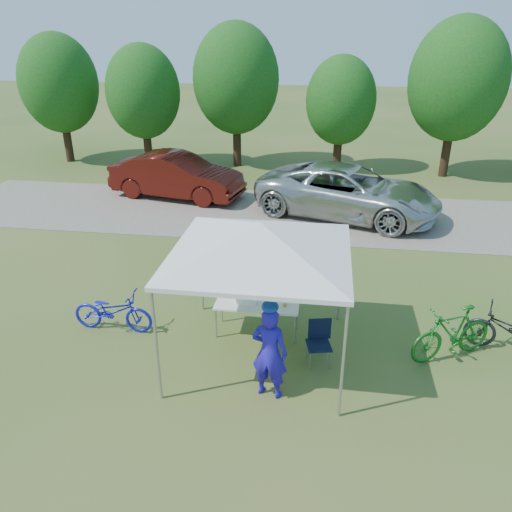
# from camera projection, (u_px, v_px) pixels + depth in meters

# --- Properties ---
(ground) EXTENTS (100.00, 100.00, 0.00)m
(ground) POSITION_uv_depth(u_px,v_px,m) (260.00, 354.00, 9.71)
(ground) COLOR #2D5119
(ground) RESTS_ON ground
(gravel_strip) EXTENTS (24.00, 5.00, 0.02)m
(gravel_strip) POSITION_uv_depth(u_px,v_px,m) (292.00, 215.00, 16.90)
(gravel_strip) COLOR gray
(gravel_strip) RESTS_ON ground
(canopy) EXTENTS (4.53, 4.53, 3.00)m
(canopy) POSITION_uv_depth(u_px,v_px,m) (261.00, 227.00, 8.60)
(canopy) COLOR #A5A5AA
(canopy) RESTS_ON ground
(treeline) EXTENTS (24.89, 4.28, 6.30)m
(treeline) POSITION_uv_depth(u_px,v_px,m) (299.00, 86.00, 20.91)
(treeline) COLOR #382314
(treeline) RESTS_ON ground
(folding_table) EXTENTS (1.70, 0.71, 0.70)m
(folding_table) POSITION_uv_depth(u_px,v_px,m) (257.00, 305.00, 10.13)
(folding_table) COLOR white
(folding_table) RESTS_ON ground
(folding_chair) EXTENTS (0.52, 0.54, 0.85)m
(folding_chair) POSITION_uv_depth(u_px,v_px,m) (319.00, 338.00, 9.32)
(folding_chair) COLOR black
(folding_chair) RESTS_ON ground
(cooler) EXTENTS (0.43, 0.29, 0.31)m
(cooler) POSITION_uv_depth(u_px,v_px,m) (247.00, 296.00, 10.07)
(cooler) COLOR white
(cooler) RESTS_ON folding_table
(ice_cream_cup) EXTENTS (0.07, 0.07, 0.05)m
(ice_cream_cup) POSITION_uv_depth(u_px,v_px,m) (285.00, 305.00, 9.98)
(ice_cream_cup) COLOR gold
(ice_cream_cup) RESTS_ON folding_table
(cyclist) EXTENTS (0.69, 0.52, 1.71)m
(cyclist) POSITION_uv_depth(u_px,v_px,m) (270.00, 353.00, 8.30)
(cyclist) COLOR #2216B3
(cyclist) RESTS_ON ground
(bike_blue) EXTENTS (1.70, 0.62, 0.89)m
(bike_blue) POSITION_uv_depth(u_px,v_px,m) (113.00, 311.00, 10.31)
(bike_blue) COLOR #1719CA
(bike_blue) RESTS_ON ground
(bike_green) EXTENTS (1.81, 1.28, 1.07)m
(bike_green) POSITION_uv_depth(u_px,v_px,m) (452.00, 333.00, 9.41)
(bike_green) COLOR #176B1F
(bike_green) RESTS_ON ground
(minivan) EXTENTS (6.57, 4.51, 1.67)m
(minivan) POSITION_uv_depth(u_px,v_px,m) (348.00, 192.00, 16.46)
(minivan) COLOR beige
(minivan) RESTS_ON gravel_strip
(sedan) EXTENTS (5.13, 2.64, 1.61)m
(sedan) POSITION_uv_depth(u_px,v_px,m) (177.00, 176.00, 18.32)
(sedan) COLOR #4A110C
(sedan) RESTS_ON gravel_strip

